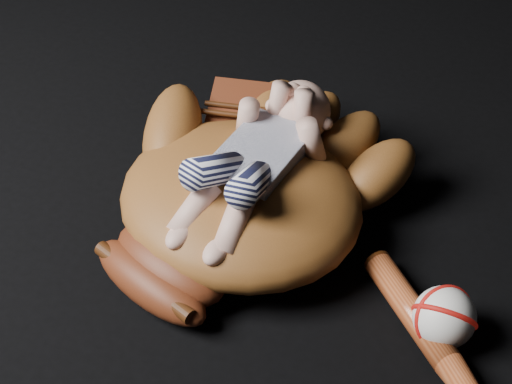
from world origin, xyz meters
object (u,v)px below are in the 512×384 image
(baseball_glove, at_px, (240,190))
(newborn_baby, at_px, (251,161))
(baseball, at_px, (444,317))
(baseball_bat, at_px, (459,378))

(baseball_glove, relative_size, newborn_baby, 1.45)
(newborn_baby, distance_m, baseball, 0.34)
(baseball_glove, height_order, newborn_baby, newborn_baby)
(newborn_baby, relative_size, baseball_bat, 0.86)
(baseball_bat, xyz_separation_m, baseball, (-0.04, 0.07, 0.02))
(newborn_baby, height_order, baseball, newborn_baby)
(baseball_bat, bearing_deg, baseball, 116.06)
(baseball_glove, xyz_separation_m, baseball_bat, (0.36, -0.17, -0.06))
(newborn_baby, relative_size, baseball, 4.36)
(newborn_baby, height_order, baseball_bat, newborn_baby)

